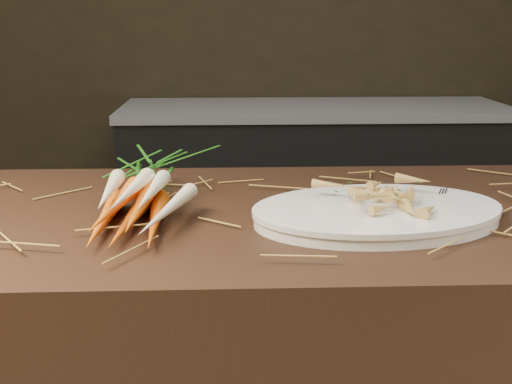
# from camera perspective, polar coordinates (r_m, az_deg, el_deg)

# --- Properties ---
(back_counter) EXTENTS (1.82, 0.62, 0.84)m
(back_counter) POSITION_cam_1_polar(r_m,az_deg,el_deg) (3.14, 5.11, 0.10)
(back_counter) COLOR black
(back_counter) RESTS_ON ground
(straw_bedding) EXTENTS (1.40, 0.60, 0.02)m
(straw_bedding) POSITION_cam_1_polar(r_m,az_deg,el_deg) (1.18, 2.68, -1.22)
(straw_bedding) COLOR #AF8C35
(straw_bedding) RESTS_ON main_counter
(root_veg_bunch) EXTENTS (0.18, 0.50, 0.09)m
(root_veg_bunch) POSITION_cam_1_polar(r_m,az_deg,el_deg) (1.20, -9.80, 0.61)
(root_veg_bunch) COLOR #D55616
(root_veg_bunch) RESTS_ON main_counter
(serving_platter) EXTENTS (0.48, 0.36, 0.02)m
(serving_platter) POSITION_cam_1_polar(r_m,az_deg,el_deg) (1.14, 10.72, -2.03)
(serving_platter) COLOR white
(serving_platter) RESTS_ON main_counter
(roasted_veg_heap) EXTENTS (0.24, 0.19, 0.05)m
(roasted_veg_heap) POSITION_cam_1_polar(r_m,az_deg,el_deg) (1.13, 10.81, -0.29)
(roasted_veg_heap) COLOR #C58F45
(roasted_veg_heap) RESTS_ON serving_platter
(serving_fork) EXTENTS (0.08, 0.16, 0.00)m
(serving_fork) POSITION_cam_1_polar(r_m,az_deg,el_deg) (1.18, 18.09, -1.16)
(serving_fork) COLOR silver
(serving_fork) RESTS_ON serving_platter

